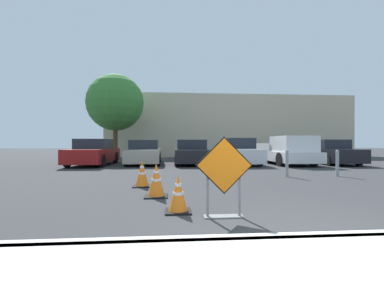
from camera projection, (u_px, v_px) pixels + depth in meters
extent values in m
plane|color=#333335|center=(207.00, 167.00, 13.00)|extent=(96.00, 96.00, 0.00)
cube|color=beige|center=(323.00, 240.00, 3.03)|extent=(30.37, 0.20, 0.14)
cube|color=black|center=(224.00, 165.00, 4.17)|extent=(0.94, 0.02, 0.94)
cube|color=orange|center=(224.00, 165.00, 4.15)|extent=(0.88, 0.02, 0.88)
cube|color=slate|center=(223.00, 216.00, 4.22)|extent=(0.65, 0.20, 0.02)
cube|color=slate|center=(208.00, 191.00, 4.19)|extent=(0.04, 0.04, 0.86)
cube|color=slate|center=(239.00, 191.00, 4.24)|extent=(0.04, 0.04, 0.86)
cube|color=black|center=(178.00, 211.00, 4.52)|extent=(0.45, 0.45, 0.03)
cone|color=orange|center=(178.00, 193.00, 4.52)|extent=(0.33, 0.33, 0.63)
cylinder|color=white|center=(178.00, 185.00, 4.52)|extent=(0.11, 0.11, 0.06)
cylinder|color=white|center=(178.00, 193.00, 4.52)|extent=(0.19, 0.19, 0.06)
cube|color=black|center=(156.00, 196.00, 5.81)|extent=(0.51, 0.51, 0.03)
cone|color=orange|center=(156.00, 179.00, 5.81)|extent=(0.38, 0.38, 0.74)
cylinder|color=white|center=(156.00, 172.00, 5.81)|extent=(0.12, 0.12, 0.07)
cylinder|color=white|center=(156.00, 180.00, 5.81)|extent=(0.21, 0.21, 0.07)
cube|color=black|center=(142.00, 186.00, 7.17)|extent=(0.49, 0.49, 0.03)
cone|color=orange|center=(142.00, 173.00, 7.16)|extent=(0.37, 0.37, 0.72)
cylinder|color=white|center=(142.00, 167.00, 7.16)|extent=(0.11, 0.11, 0.06)
cylinder|color=white|center=(142.00, 173.00, 7.16)|extent=(0.20, 0.20, 0.06)
cube|color=maroon|center=(94.00, 155.00, 14.16)|extent=(1.99, 4.34, 0.72)
cube|color=#1E232D|center=(94.00, 144.00, 14.26)|extent=(1.70, 2.02, 0.54)
cylinder|color=black|center=(102.00, 161.00, 12.87)|extent=(0.22, 0.68, 0.67)
cylinder|color=black|center=(67.00, 161.00, 12.79)|extent=(0.22, 0.68, 0.67)
cylinder|color=black|center=(115.00, 158.00, 15.52)|extent=(0.22, 0.68, 0.67)
cylinder|color=black|center=(87.00, 158.00, 15.44)|extent=(0.22, 0.68, 0.67)
cube|color=#A39984|center=(144.00, 155.00, 14.79)|extent=(1.91, 4.16, 0.70)
cube|color=#1E232D|center=(144.00, 145.00, 14.89)|extent=(1.64, 1.93, 0.53)
cylinder|color=black|center=(158.00, 160.00, 13.60)|extent=(0.21, 0.61, 0.61)
cylinder|color=black|center=(126.00, 161.00, 13.43)|extent=(0.21, 0.61, 0.61)
cylinder|color=black|center=(159.00, 158.00, 16.14)|extent=(0.21, 0.61, 0.61)
cylinder|color=black|center=(132.00, 158.00, 15.97)|extent=(0.21, 0.61, 0.61)
cube|color=black|center=(191.00, 155.00, 14.77)|extent=(1.96, 4.18, 0.69)
cube|color=#1E232D|center=(191.00, 145.00, 14.87)|extent=(1.67, 1.94, 0.54)
cylinder|color=black|center=(209.00, 160.00, 13.54)|extent=(0.22, 0.64, 0.64)
cylinder|color=black|center=(177.00, 160.00, 13.45)|extent=(0.22, 0.64, 0.64)
cylinder|color=black|center=(204.00, 157.00, 16.09)|extent=(0.22, 0.64, 0.64)
cylinder|color=black|center=(177.00, 157.00, 16.01)|extent=(0.22, 0.64, 0.64)
cube|color=silver|center=(238.00, 155.00, 14.85)|extent=(1.75, 4.45, 0.74)
cube|color=#1E232D|center=(238.00, 143.00, 14.95)|extent=(1.53, 2.05, 0.60)
cylinder|color=black|center=(260.00, 160.00, 13.54)|extent=(0.20, 0.61, 0.60)
cylinder|color=black|center=(230.00, 161.00, 13.41)|extent=(0.20, 0.61, 0.60)
cylinder|color=black|center=(245.00, 157.00, 16.28)|extent=(0.20, 0.61, 0.60)
cylinder|color=black|center=(220.00, 158.00, 16.15)|extent=(0.20, 0.61, 0.60)
cube|color=silver|center=(284.00, 156.00, 15.07)|extent=(2.08, 5.24, 0.55)
cube|color=silver|center=(294.00, 144.00, 13.91)|extent=(1.86, 2.12, 0.85)
cube|color=silver|center=(269.00, 147.00, 17.30)|extent=(1.88, 0.14, 0.45)
cube|color=silver|center=(291.00, 147.00, 16.20)|extent=(0.15, 2.50, 0.45)
cube|color=silver|center=(262.00, 147.00, 16.02)|extent=(0.15, 2.50, 0.45)
cylinder|color=black|center=(313.00, 159.00, 13.61)|extent=(0.25, 0.73, 0.73)
cylinder|color=black|center=(281.00, 159.00, 13.43)|extent=(0.25, 0.73, 0.73)
cylinder|color=black|center=(286.00, 156.00, 16.72)|extent=(0.25, 0.73, 0.73)
cylinder|color=black|center=(259.00, 156.00, 16.54)|extent=(0.25, 0.73, 0.73)
cube|color=black|center=(329.00, 155.00, 15.14)|extent=(2.00, 4.56, 0.73)
cube|color=#1E232D|center=(328.00, 144.00, 15.25)|extent=(1.65, 2.14, 0.53)
cylinder|color=black|center=(359.00, 160.00, 13.77)|extent=(0.23, 0.61, 0.60)
cylinder|color=black|center=(329.00, 160.00, 13.73)|extent=(0.23, 0.61, 0.60)
cylinder|color=black|center=(330.00, 157.00, 16.54)|extent=(0.23, 0.61, 0.60)
cylinder|color=black|center=(305.00, 157.00, 16.51)|extent=(0.23, 0.61, 0.60)
cylinder|color=gray|center=(287.00, 164.00, 9.25)|extent=(0.11, 0.11, 0.92)
sphere|color=gray|center=(287.00, 151.00, 9.25)|extent=(0.12, 0.12, 0.12)
cylinder|color=gray|center=(337.00, 164.00, 9.40)|extent=(0.11, 0.11, 0.91)
sphere|color=gray|center=(337.00, 151.00, 9.40)|extent=(0.12, 0.12, 0.12)
cube|color=beige|center=(228.00, 127.00, 24.73)|extent=(22.15, 5.00, 5.52)
cylinder|color=#513823|center=(115.00, 142.00, 18.64)|extent=(0.32, 0.32, 2.64)
sphere|color=#387A33|center=(115.00, 102.00, 18.63)|extent=(4.09, 4.09, 4.09)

